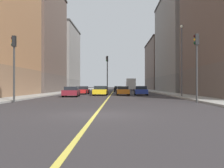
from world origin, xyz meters
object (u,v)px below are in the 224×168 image
Objects in this scene: traffic_light_left_near at (196,58)px; car_blue at (141,91)px; traffic_light_median_far at (107,70)px; car_red at (82,90)px; traffic_light_right_near at (14,59)px; building_left_mid at (183,43)px; building_right_midblock at (36,40)px; car_black at (118,89)px; building_left_far at (162,66)px; street_lamp_left_near at (182,54)px; building_right_distant at (60,59)px; box_truck at (131,84)px; car_yellow at (100,91)px; car_maroon at (71,92)px; car_orange at (123,91)px.

car_blue is at bearing 100.02° from traffic_light_left_near.
car_red is (-3.90, -2.20, -3.44)m from traffic_light_median_far.
car_blue is (11.94, 17.20, -2.96)m from traffic_light_right_near.
building_left_mid is 1.23× the size of building_right_midblock.
building_left_far is at bearing 59.53° from car_black.
car_black is at bearing 103.67° from street_lamp_left_near.
building_left_far is 28.38m from car_black.
street_lamp_left_near reaches higher than car_red.
building_right_distant is at bearing 151.33° from building_left_mid.
traffic_light_right_near is 1.33× the size of car_red.
traffic_light_left_near is 14.98m from traffic_light_right_near.
building_right_distant is at bearing -160.83° from building_left_far.
traffic_light_median_far is 25.95m from box_truck.
building_right_distant is at bearing 98.14° from traffic_light_right_near.
street_lamp_left_near is 9.85m from car_blue.
traffic_light_right_near is at bearing -98.00° from car_red.
building_right_distant reaches higher than car_yellow.
building_left_mid reaches higher than traffic_light_right_near.
building_left_mid is 34.39m from building_right_distant.
building_right_distant reaches higher than building_left_far.
box_truck is at bearing -13.61° from building_right_distant.
car_maroon is (-4.00, -11.55, -3.43)m from traffic_light_median_far.
traffic_light_right_near is 1.38× the size of car_maroon.
street_lamp_left_near is 1.97× the size of car_yellow.
traffic_light_left_near is 1.35× the size of car_red.
car_blue reaches higher than car_maroon.
car_red is (-3.21, 4.76, -0.03)m from car_yellow.
building_right_midblock is (-30.14, -32.75, 2.78)m from building_left_far.
building_right_midblock is 5.21× the size of car_maroon.
car_black is (-6.34, 39.67, -3.04)m from traffic_light_left_near.
car_maroon is 38.00m from box_truck.
building_left_far reaches higher than car_orange.
building_right_midblock reaches higher than car_maroon.
car_orange is 31.65m from box_truck.
street_lamp_left_near is 31.47m from car_black.
car_red reaches higher than car_maroon.
traffic_light_median_far is (-15.78, -13.56, -6.44)m from building_left_mid.
street_lamp_left_near reaches higher than car_maroon.
traffic_light_right_near is 19.30m from car_orange.
car_orange is (9.29, 16.65, -2.98)m from traffic_light_right_near.
car_red is at bearing 147.96° from car_orange.
building_right_distant is 4.69× the size of car_red.
car_yellow is at bearing -166.53° from car_orange.
building_left_mid is 6.35× the size of car_orange.
car_yellow is (-0.68, -6.96, -3.41)m from traffic_light_median_far.
traffic_light_median_far reaches higher than car_yellow.
box_truck is at bearing 132.17° from building_left_mid.
car_orange is at bearing -65.06° from building_right_distant.
car_yellow is (-9.88, 6.50, -4.43)m from street_lamp_left_near.
car_maroon is at bearing 171.78° from street_lamp_left_near.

